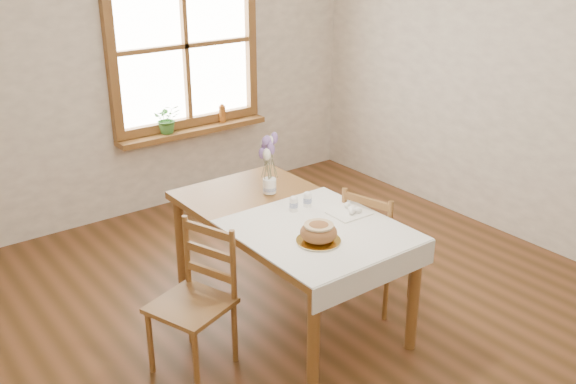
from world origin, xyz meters
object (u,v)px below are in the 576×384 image
Objects in this scene: chair_left at (191,303)px; flower_vase at (270,187)px; chair_right at (379,245)px; dining_table at (288,226)px; bread_plate at (318,241)px.

flower_vase is at bearing 96.67° from chair_left.
flower_vase is at bearing 28.51° from chair_right.
chair_left is at bearing -173.14° from dining_table.
dining_table is 0.81m from chair_left.
bread_plate is (-0.11, -0.43, 0.10)m from dining_table.
chair_right reaches higher than dining_table.
chair_left is 1.04m from flower_vase.
chair_left is 3.49× the size of bread_plate.
dining_table is 0.38m from flower_vase.
flower_vase is at bearing 74.91° from bread_plate.
chair_left is 1.39m from chair_right.
dining_table is 6.42× the size of bread_plate.
chair_right is 8.60× the size of flower_vase.
chair_left reaches higher than dining_table.
dining_table is at bearing 75.99° from bread_plate.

